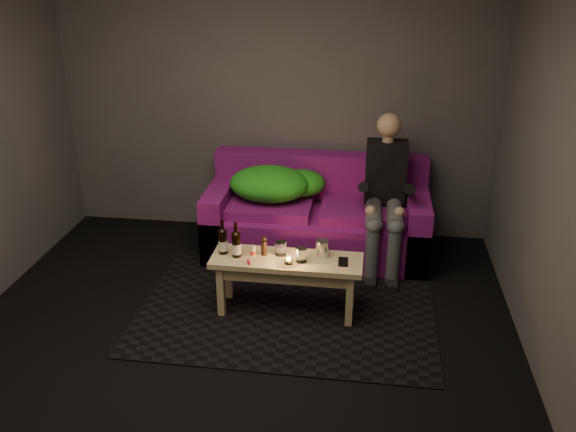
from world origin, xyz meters
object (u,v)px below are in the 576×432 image
(sofa, at_px, (317,219))
(steel_cup, at_px, (322,249))
(person, at_px, (385,191))
(beer_bottle_a, at_px, (223,241))
(coffee_table, at_px, (287,268))
(beer_bottle_b, at_px, (236,244))

(sofa, bearing_deg, steel_cup, -83.07)
(person, distance_m, beer_bottle_a, 1.50)
(coffee_table, xyz_separation_m, steel_cup, (0.25, 0.07, 0.14))
(beer_bottle_a, xyz_separation_m, beer_bottle_b, (0.11, -0.04, 0.00))
(person, xyz_separation_m, steel_cup, (-0.46, -0.85, -0.15))
(beer_bottle_a, distance_m, beer_bottle_b, 0.12)
(beer_bottle_b, bearing_deg, beer_bottle_a, 160.40)
(person, xyz_separation_m, beer_bottle_b, (-1.09, -0.94, -0.11))
(coffee_table, relative_size, beer_bottle_a, 4.14)
(sofa, bearing_deg, beer_bottle_b, -114.70)
(sofa, bearing_deg, person, -15.14)
(person, relative_size, beer_bottle_a, 4.78)
(sofa, bearing_deg, beer_bottle_a, -120.19)
(person, relative_size, coffee_table, 1.16)
(beer_bottle_a, relative_size, beer_bottle_b, 0.99)
(person, height_order, beer_bottle_b, person)
(person, bearing_deg, beer_bottle_a, -143.20)
(sofa, distance_m, person, 0.71)
(person, height_order, beer_bottle_a, person)
(coffee_table, distance_m, steel_cup, 0.30)
(sofa, distance_m, steel_cup, 1.04)
(coffee_table, bearing_deg, beer_bottle_b, -177.11)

